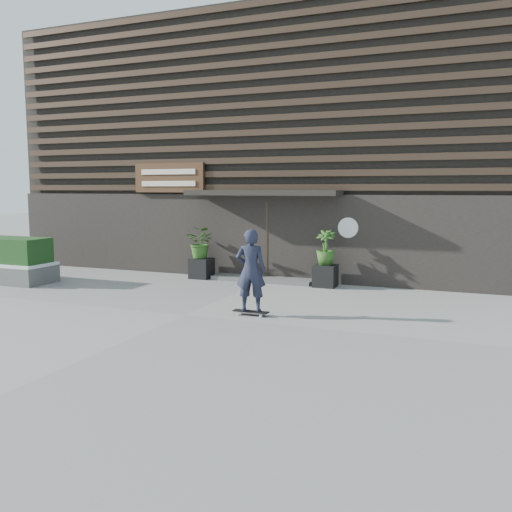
% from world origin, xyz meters
% --- Properties ---
extents(ground, '(80.00, 80.00, 0.00)m').
position_xyz_m(ground, '(0.00, 0.00, 0.00)').
color(ground, gray).
rests_on(ground, ground).
extents(entrance_step, '(3.00, 0.80, 0.12)m').
position_xyz_m(entrance_step, '(0.00, 4.60, 0.06)').
color(entrance_step, '#504F4D').
rests_on(entrance_step, ground).
extents(planter_pot_left, '(0.60, 0.60, 0.60)m').
position_xyz_m(planter_pot_left, '(-1.90, 4.40, 0.30)').
color(planter_pot_left, black).
rests_on(planter_pot_left, ground).
extents(bamboo_left, '(0.86, 0.75, 0.96)m').
position_xyz_m(bamboo_left, '(-1.90, 4.40, 1.08)').
color(bamboo_left, '#2D591E').
rests_on(bamboo_left, planter_pot_left).
extents(planter_pot_right, '(0.60, 0.60, 0.60)m').
position_xyz_m(planter_pot_right, '(1.90, 4.40, 0.30)').
color(planter_pot_right, black).
rests_on(planter_pot_right, ground).
extents(bamboo_right, '(0.54, 0.54, 0.96)m').
position_xyz_m(bamboo_right, '(1.90, 4.40, 1.08)').
color(bamboo_right, '#2D591E').
rests_on(bamboo_right, planter_pot_right).
extents(building, '(18.00, 11.00, 8.00)m').
position_xyz_m(building, '(-0.00, 9.96, 3.99)').
color(building, black).
rests_on(building, ground).
extents(skateboarder, '(0.78, 0.55, 1.84)m').
position_xyz_m(skateboarder, '(1.31, 0.50, 0.96)').
color(skateboarder, black).
rests_on(skateboarder, ground).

